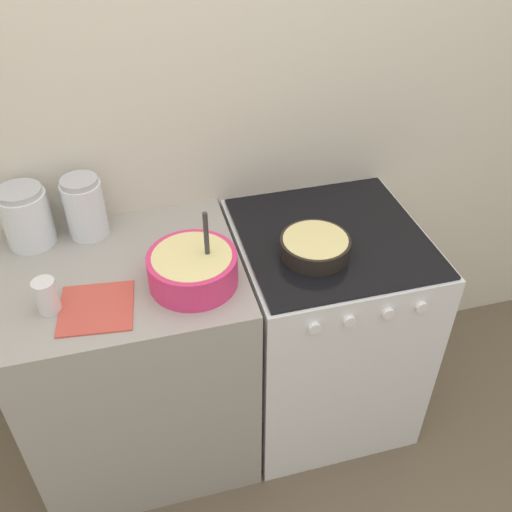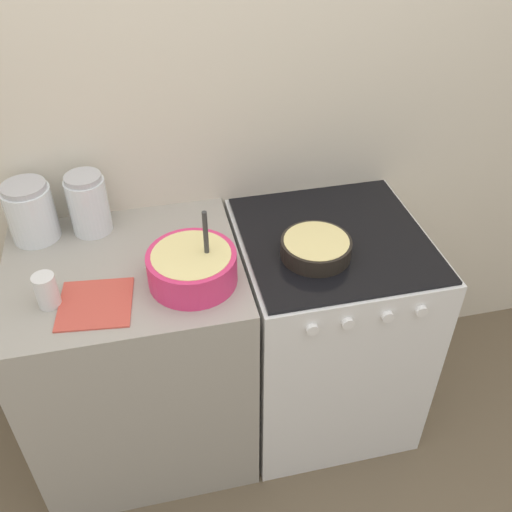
{
  "view_description": "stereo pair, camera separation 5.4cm",
  "coord_description": "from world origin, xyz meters",
  "px_view_note": "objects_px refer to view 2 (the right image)",
  "views": [
    {
      "loc": [
        -0.34,
        -1.18,
        2.16
      ],
      "look_at": [
        0.04,
        0.23,
        0.99
      ],
      "focal_mm": 40.0,
      "sensor_mm": 36.0,
      "label": 1
    },
    {
      "loc": [
        -0.28,
        -1.19,
        2.16
      ],
      "look_at": [
        0.04,
        0.23,
        0.99
      ],
      "focal_mm": 40.0,
      "sensor_mm": 36.0,
      "label": 2
    }
  ],
  "objects_px": {
    "baking_pan": "(316,247)",
    "tin_can": "(47,291)",
    "stove": "(325,328)",
    "mixing_bowl": "(192,266)",
    "storage_jar_middle": "(89,207)",
    "storage_jar_left": "(32,215)"
  },
  "relations": [
    {
      "from": "stove",
      "to": "baking_pan",
      "type": "xyz_separation_m",
      "value": [
        -0.1,
        -0.09,
        0.5
      ]
    },
    {
      "from": "baking_pan",
      "to": "storage_jar_left",
      "type": "bearing_deg",
      "value": 160.88
    },
    {
      "from": "stove",
      "to": "baking_pan",
      "type": "height_order",
      "value": "baking_pan"
    },
    {
      "from": "baking_pan",
      "to": "tin_can",
      "type": "relative_size",
      "value": 2.13
    },
    {
      "from": "mixing_bowl",
      "to": "storage_jar_left",
      "type": "distance_m",
      "value": 0.63
    },
    {
      "from": "stove",
      "to": "mixing_bowl",
      "type": "height_order",
      "value": "mixing_bowl"
    },
    {
      "from": "stove",
      "to": "baking_pan",
      "type": "distance_m",
      "value": 0.52
    },
    {
      "from": "storage_jar_left",
      "to": "tin_can",
      "type": "relative_size",
      "value": 1.91
    },
    {
      "from": "baking_pan",
      "to": "storage_jar_left",
      "type": "relative_size",
      "value": 1.12
    },
    {
      "from": "mixing_bowl",
      "to": "storage_jar_middle",
      "type": "height_order",
      "value": "mixing_bowl"
    },
    {
      "from": "stove",
      "to": "tin_can",
      "type": "bearing_deg",
      "value": -171.94
    },
    {
      "from": "mixing_bowl",
      "to": "tin_can",
      "type": "distance_m",
      "value": 0.45
    },
    {
      "from": "storage_jar_middle",
      "to": "mixing_bowl",
      "type": "bearing_deg",
      "value": -49.09
    },
    {
      "from": "stove",
      "to": "storage_jar_left",
      "type": "height_order",
      "value": "storage_jar_left"
    },
    {
      "from": "storage_jar_left",
      "to": "tin_can",
      "type": "xyz_separation_m",
      "value": [
        0.06,
        -0.38,
        -0.04
      ]
    },
    {
      "from": "baking_pan",
      "to": "storage_jar_middle",
      "type": "xyz_separation_m",
      "value": [
        -0.74,
        0.33,
        0.06
      ]
    },
    {
      "from": "storage_jar_middle",
      "to": "tin_can",
      "type": "height_order",
      "value": "storage_jar_middle"
    },
    {
      "from": "stove",
      "to": "storage_jar_middle",
      "type": "relative_size",
      "value": 4.16
    },
    {
      "from": "mixing_bowl",
      "to": "storage_jar_middle",
      "type": "bearing_deg",
      "value": 130.91
    },
    {
      "from": "mixing_bowl",
      "to": "storage_jar_left",
      "type": "relative_size",
      "value": 1.33
    },
    {
      "from": "storage_jar_middle",
      "to": "storage_jar_left",
      "type": "bearing_deg",
      "value": 180.0
    },
    {
      "from": "stove",
      "to": "mixing_bowl",
      "type": "xyz_separation_m",
      "value": [
        -0.53,
        -0.13,
        0.53
      ]
    }
  ]
}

